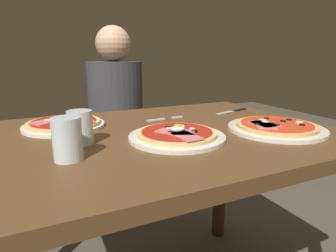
# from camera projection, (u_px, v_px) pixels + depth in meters

# --- Properties ---
(dining_table) EXTENTS (1.17, 0.84, 0.77)m
(dining_table) POSITION_uv_depth(u_px,v_px,m) (159.00, 166.00, 0.97)
(dining_table) COLOR brown
(dining_table) RESTS_ON ground
(pizza_foreground) EXTENTS (0.29, 0.29, 0.05)m
(pizza_foreground) POSITION_uv_depth(u_px,v_px,m) (177.00, 135.00, 0.86)
(pizza_foreground) COLOR silver
(pizza_foreground) RESTS_ON dining_table
(pizza_across_left) EXTENTS (0.28, 0.28, 0.03)m
(pizza_across_left) POSITION_uv_depth(u_px,v_px,m) (64.00, 124.00, 0.99)
(pizza_across_left) COLOR white
(pizza_across_left) RESTS_ON dining_table
(pizza_across_right) EXTENTS (0.32, 0.32, 0.03)m
(pizza_across_right) POSITION_uv_depth(u_px,v_px,m) (276.00, 127.00, 0.96)
(pizza_across_right) COLOR silver
(pizza_across_right) RESTS_ON dining_table
(water_glass_near) EXTENTS (0.07, 0.07, 0.11)m
(water_glass_near) POSITION_uv_depth(u_px,v_px,m) (68.00, 142.00, 0.68)
(water_glass_near) COLOR silver
(water_glass_near) RESTS_ON dining_table
(water_glass_far) EXTENTS (0.07, 0.07, 0.10)m
(water_glass_far) POSITION_uv_depth(u_px,v_px,m) (80.00, 130.00, 0.80)
(water_glass_far) COLOR silver
(water_glass_far) RESTS_ON dining_table
(fork) EXTENTS (0.16, 0.03, 0.00)m
(fork) POSITION_uv_depth(u_px,v_px,m) (162.00, 119.00, 1.12)
(fork) COLOR silver
(fork) RESTS_ON dining_table
(knife) EXTENTS (0.19, 0.07, 0.01)m
(knife) POSITION_uv_depth(u_px,v_px,m) (234.00, 111.00, 1.28)
(knife) COLOR silver
(knife) RESTS_ON dining_table
(diner_person) EXTENTS (0.32, 0.32, 1.18)m
(diner_person) POSITION_uv_depth(u_px,v_px,m) (117.00, 131.00, 1.73)
(diner_person) COLOR black
(diner_person) RESTS_ON ground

